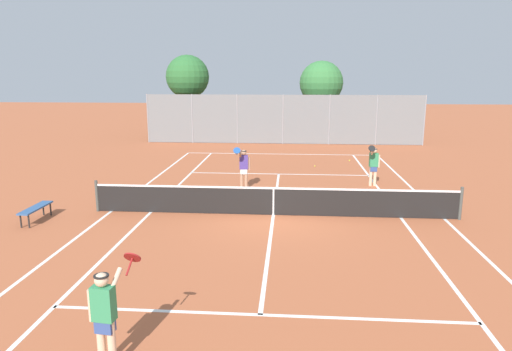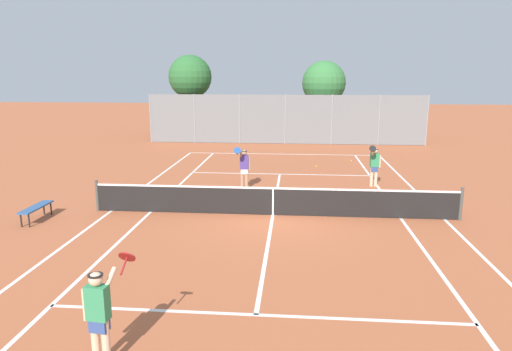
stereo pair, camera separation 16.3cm
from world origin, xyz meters
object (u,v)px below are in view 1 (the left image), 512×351
object	(u,v)px
player_far_left	(244,166)
loose_tennis_ball_0	(349,161)
loose_tennis_ball_2	(315,166)
tree_behind_right	(322,85)
tree_behind_left	(188,78)
tennis_net	(273,200)
loose_tennis_ball_1	(250,205)
player_near_side	(105,313)
player_far_right	(374,164)
courtside_bench	(36,209)

from	to	relation	value
player_far_left	loose_tennis_ball_0	bearing A→B (deg)	52.19
loose_tennis_ball_2	tree_behind_right	bearing A→B (deg)	84.96
loose_tennis_ball_0	tree_behind_right	world-z (taller)	tree_behind_right
tree_behind_left	tree_behind_right	world-z (taller)	tree_behind_left
tennis_net	loose_tennis_ball_0	distance (m)	10.62
loose_tennis_ball_2	tree_behind_right	distance (m)	11.55
tennis_net	loose_tennis_ball_1	bearing A→B (deg)	129.77
player_far_left	loose_tennis_ball_1	size ratio (longest dim) A/B	26.88
player_near_side	player_far_right	distance (m)	14.02
player_far_right	player_near_side	bearing A→B (deg)	-116.46
player_far_right	tree_behind_left	world-z (taller)	tree_behind_left
loose_tennis_ball_1	tree_behind_right	bearing A→B (deg)	78.81
player_far_left	player_far_right	bearing A→B (deg)	9.82
loose_tennis_ball_1	tree_behind_right	distance (m)	18.84
player_far_right	loose_tennis_ball_1	xyz separation A→B (m)	(-4.82, -3.35, -0.89)
loose_tennis_ball_1	courtside_bench	distance (m)	6.95
player_near_side	tree_behind_right	xyz separation A→B (m)	(5.01, 27.30, 2.92)
player_near_side	tree_behind_right	size ratio (longest dim) A/B	0.32
tree_behind_right	tree_behind_left	bearing A→B (deg)	-176.27
player_near_side	tree_behind_right	world-z (taller)	tree_behind_right
loose_tennis_ball_2	tennis_net	bearing A→B (deg)	-102.05
player_far_left	courtside_bench	size ratio (longest dim) A/B	1.18
tennis_net	loose_tennis_ball_0	xyz separation A→B (m)	(3.69, 9.95, -0.48)
player_far_left	loose_tennis_ball_2	size ratio (longest dim) A/B	26.88
tennis_net	loose_tennis_ball_2	world-z (taller)	tennis_net
tree_behind_left	tree_behind_right	bearing A→B (deg)	3.73
loose_tennis_ball_1	player_near_side	bearing A→B (deg)	-98.84
tennis_net	player_near_side	world-z (taller)	player_near_side
courtside_bench	tree_behind_left	world-z (taller)	tree_behind_left
loose_tennis_ball_2	player_far_right	bearing A→B (deg)	-60.51
loose_tennis_ball_1	tree_behind_left	xyz separation A→B (m)	(-6.03, 17.47, 4.24)
loose_tennis_ball_2	tree_behind_left	xyz separation A→B (m)	(-8.66, 10.24, 4.24)
loose_tennis_ball_0	loose_tennis_ball_2	world-z (taller)	same
player_near_side	player_far_right	world-z (taller)	same
loose_tennis_ball_2	player_near_side	bearing A→B (deg)	-103.86
loose_tennis_ball_2	loose_tennis_ball_0	bearing A→B (deg)	41.11
loose_tennis_ball_0	courtside_bench	bearing A→B (deg)	-134.94
player_near_side	tree_behind_left	xyz separation A→B (m)	(-4.60, 26.67, 3.35)
courtside_bench	loose_tennis_ball_2	bearing A→B (deg)	45.82
player_near_side	loose_tennis_ball_2	xyz separation A→B (m)	(4.05, 16.43, -0.89)
player_far_right	tree_behind_left	size ratio (longest dim) A/B	0.30
courtside_bench	player_far_left	bearing A→B (deg)	37.44
tree_behind_left	tree_behind_right	xyz separation A→B (m)	(9.61, 0.63, -0.43)
courtside_bench	loose_tennis_ball_1	bearing A→B (deg)	18.74
tennis_net	loose_tennis_ball_2	bearing A→B (deg)	77.95
loose_tennis_ball_0	loose_tennis_ball_2	distance (m)	2.56
loose_tennis_ball_1	courtside_bench	xyz separation A→B (m)	(-6.57, -2.23, 0.38)
player_far_right	tree_behind_right	bearing A→B (deg)	94.79
player_near_side	player_far_left	size ratio (longest dim) A/B	1.00
player_near_side	loose_tennis_ball_1	bearing A→B (deg)	81.16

